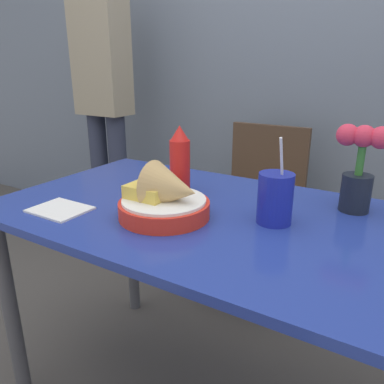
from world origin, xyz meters
TOP-DOWN VIEW (x-y plane):
  - wall_window at (0.00, 1.19)m, footprint 7.00×0.06m
  - dining_table at (0.00, 0.00)m, footprint 1.28×0.73m
  - chair_far_window at (-0.16, 0.82)m, footprint 0.40×0.40m
  - food_basket at (-0.08, -0.10)m, footprint 0.25×0.25m
  - ketchup_bottle at (-0.17, 0.09)m, footprint 0.07×0.07m
  - drink_cup at (0.18, 0.02)m, footprint 0.09×0.09m
  - flower_vase at (0.35, 0.22)m, footprint 0.15×0.08m
  - napkin at (-0.38, -0.22)m, footprint 0.16×0.13m
  - person_standing at (-1.17, 0.79)m, footprint 0.32×0.19m

SIDE VIEW (x-z plane):
  - chair_far_window at x=-0.16m, z-range 0.08..0.93m
  - dining_table at x=0.00m, z-range 0.27..1.00m
  - napkin at x=-0.38m, z-range 0.73..0.74m
  - food_basket at x=-0.08m, z-range 0.71..0.86m
  - drink_cup at x=0.18m, z-range 0.68..0.91m
  - ketchup_bottle at x=-0.17m, z-range 0.73..0.95m
  - flower_vase at x=0.35m, z-range 0.74..0.99m
  - person_standing at x=-1.17m, z-range 0.14..1.89m
  - wall_window at x=0.00m, z-range 0.00..2.60m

